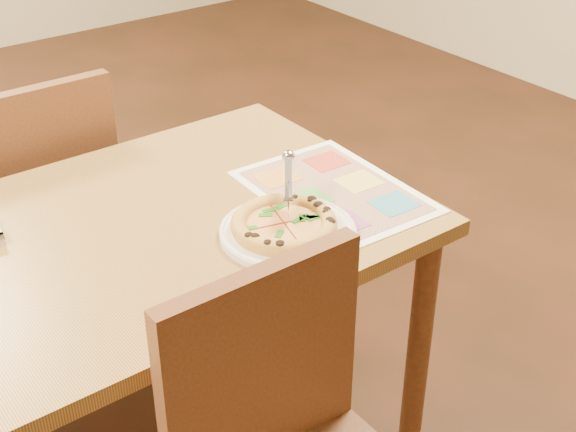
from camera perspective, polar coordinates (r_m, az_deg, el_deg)
dining_table at (r=1.88m, az=-10.88°, el=-3.31°), size 1.30×0.85×0.72m
chair_far at (r=2.40m, az=-17.34°, el=1.94°), size 0.42×0.42×0.47m
plate at (r=1.79m, az=-0.00°, el=-1.15°), size 0.39×0.39×0.02m
pizza at (r=1.77m, az=-0.30°, el=-0.61°), size 0.24×0.24×0.04m
pizza_cutter at (r=1.80m, az=0.03°, el=2.16°), size 0.11×0.14×0.10m
menu at (r=1.96m, az=3.29°, el=1.79°), size 0.35×0.48×0.00m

